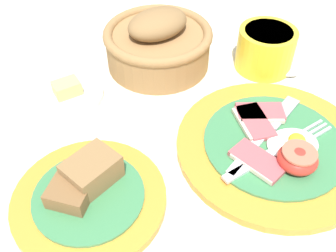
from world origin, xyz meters
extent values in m
plane|color=beige|center=(0.00, 0.00, 0.00)|extent=(3.00, 3.00, 0.00)
cylinder|color=orange|center=(0.05, 0.03, 0.01)|extent=(0.27, 0.27, 0.01)
cylinder|color=#3D7F4C|center=(0.05, 0.03, 0.01)|extent=(0.19, 0.19, 0.00)
cube|color=#BC5156|center=(0.04, 0.07, 0.02)|extent=(0.04, 0.07, 0.01)
cube|color=beige|center=(0.03, 0.07, 0.02)|extent=(0.02, 0.07, 0.01)
cube|color=#BC5156|center=(0.01, 0.00, 0.02)|extent=(0.06, 0.08, 0.01)
cube|color=beige|center=(0.00, -0.01, 0.02)|extent=(0.04, 0.06, 0.01)
cube|color=#BC5156|center=(0.06, 0.08, 0.02)|extent=(0.08, 0.06, 0.01)
cube|color=beige|center=(0.05, 0.07, 0.02)|extent=(0.06, 0.03, 0.01)
ellipsoid|color=red|center=(0.06, -0.02, 0.03)|extent=(0.05, 0.05, 0.03)
cylinder|color=#DB664C|center=(0.06, -0.02, 0.04)|extent=(0.04, 0.04, 0.00)
ellipsoid|color=white|center=(0.07, 0.01, 0.02)|extent=(0.07, 0.06, 0.01)
ellipsoid|color=yellow|center=(0.08, 0.01, 0.03)|extent=(0.02, 0.02, 0.01)
cube|color=silver|center=(0.01, 0.00, 0.02)|extent=(0.11, 0.04, 0.00)
cube|color=silver|center=(0.08, 0.01, 0.02)|extent=(0.03, 0.02, 0.00)
cube|color=silver|center=(0.12, 0.02, 0.02)|extent=(0.04, 0.01, 0.00)
cube|color=silver|center=(0.12, 0.02, 0.02)|extent=(0.04, 0.01, 0.00)
cube|color=silver|center=(0.11, 0.03, 0.02)|extent=(0.04, 0.01, 0.00)
cube|color=silver|center=(0.01, 0.02, 0.02)|extent=(0.10, 0.07, 0.00)
cube|color=#9EA0A5|center=(0.09, 0.07, 0.02)|extent=(0.08, 0.06, 0.00)
cylinder|color=orange|center=(-0.21, 0.02, 0.01)|extent=(0.19, 0.19, 0.01)
cylinder|color=#3D7F4C|center=(-0.21, 0.02, 0.01)|extent=(0.14, 0.14, 0.00)
cube|color=olive|center=(-0.20, 0.04, 0.03)|extent=(0.08, 0.07, 0.04)
cube|color=brown|center=(-0.22, 0.03, 0.03)|extent=(0.07, 0.08, 0.02)
cylinder|color=yellow|center=(0.13, 0.20, 0.04)|extent=(0.10, 0.10, 0.07)
cylinder|color=white|center=(0.13, 0.20, 0.07)|extent=(0.08, 0.08, 0.01)
cylinder|color=olive|center=(-0.04, 0.27, 0.03)|extent=(0.18, 0.18, 0.06)
torus|color=olive|center=(-0.04, 0.27, 0.06)|extent=(0.18, 0.18, 0.02)
ellipsoid|color=olive|center=(-0.04, 0.27, 0.08)|extent=(0.12, 0.10, 0.04)
cylinder|color=silver|center=(-0.20, 0.23, 0.01)|extent=(0.11, 0.11, 0.01)
cube|color=#F4E06B|center=(-0.20, 0.23, 0.02)|extent=(0.05, 0.04, 0.02)
ellipsoid|color=silver|center=(-0.11, -0.08, 0.01)|extent=(0.07, 0.07, 0.01)
ellipsoid|color=silver|center=(0.15, 0.18, 0.01)|extent=(0.07, 0.07, 0.01)
cube|color=silver|center=(-0.08, -0.09, 0.00)|extent=(0.02, 0.03, 0.01)
cube|color=silver|center=(-0.08, -0.06, 0.00)|extent=(0.02, 0.04, 0.00)
cube|color=silver|center=(-0.09, -0.06, 0.00)|extent=(0.02, 0.04, 0.00)
cube|color=silver|center=(-0.10, -0.06, 0.00)|extent=(0.02, 0.04, 0.00)
camera|label=1|loc=(-0.21, -0.27, 0.41)|focal=42.00mm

